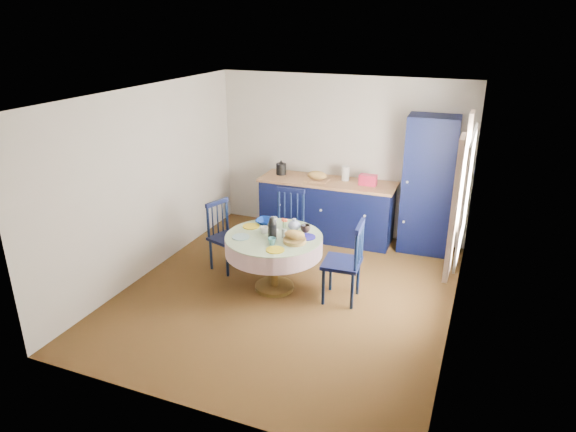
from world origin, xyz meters
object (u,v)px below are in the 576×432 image
(pantry_cabinet, at_px, (428,185))
(mug_d, at_px, (274,220))
(chair_right, at_px, (346,261))
(mug_a, at_px, (264,230))
(mug_b, at_px, (272,241))
(mug_c, at_px, (305,229))
(kitchen_counter, at_px, (326,208))
(cobalt_bowl, at_px, (266,222))
(chair_far, at_px, (287,225))
(chair_left, at_px, (225,235))
(dining_table, at_px, (275,245))

(pantry_cabinet, height_order, mug_d, pantry_cabinet)
(chair_right, relative_size, mug_a, 9.45)
(mug_a, height_order, mug_b, mug_b)
(mug_a, xyz_separation_m, mug_c, (0.47, 0.23, 0.01))
(kitchen_counter, height_order, mug_b, kitchen_counter)
(mug_b, relative_size, cobalt_bowl, 0.37)
(mug_c, height_order, mug_d, mug_c)
(pantry_cabinet, distance_m, chair_right, 2.07)
(pantry_cabinet, bearing_deg, mug_d, -141.03)
(pantry_cabinet, bearing_deg, mug_a, -134.96)
(mug_b, distance_m, cobalt_bowl, 0.68)
(chair_far, distance_m, chair_right, 1.38)
(kitchen_counter, relative_size, mug_a, 19.28)
(mug_a, bearing_deg, chair_far, 92.53)
(kitchen_counter, bearing_deg, cobalt_bowl, -104.12)
(mug_a, bearing_deg, chair_left, 159.40)
(chair_right, distance_m, mug_a, 1.09)
(mug_d, bearing_deg, chair_left, -173.65)
(chair_far, relative_size, mug_b, 10.42)
(kitchen_counter, height_order, mug_d, kitchen_counter)
(mug_a, bearing_deg, pantry_cabinet, 47.70)
(dining_table, distance_m, mug_b, 0.32)
(chair_right, bearing_deg, mug_c, -112.40)
(chair_left, bearing_deg, cobalt_bowl, -69.43)
(chair_left, xyz_separation_m, mug_d, (0.70, 0.08, 0.30))
(mug_a, xyz_separation_m, cobalt_bowl, (-0.11, 0.29, -0.01))
(dining_table, relative_size, mug_a, 11.14)
(dining_table, relative_size, mug_c, 9.93)
(pantry_cabinet, distance_m, mug_c, 2.13)
(chair_far, relative_size, mug_a, 9.35)
(mug_b, bearing_deg, chair_right, 21.17)
(dining_table, bearing_deg, cobalt_bowl, 128.24)
(kitchen_counter, distance_m, mug_c, 1.63)
(chair_far, relative_size, mug_c, 8.33)
(chair_right, height_order, cobalt_bowl, chair_right)
(mug_a, height_order, cobalt_bowl, mug_a)
(chair_far, bearing_deg, chair_right, -39.47)
(pantry_cabinet, height_order, chair_far, pantry_cabinet)
(pantry_cabinet, relative_size, mug_d, 21.66)
(chair_left, xyz_separation_m, cobalt_bowl, (0.61, 0.02, 0.29))
(kitchen_counter, relative_size, dining_table, 1.73)
(chair_left, height_order, mug_d, chair_left)
(kitchen_counter, xyz_separation_m, pantry_cabinet, (1.50, 0.10, 0.53))
(dining_table, xyz_separation_m, chair_left, (-0.87, 0.31, -0.13))
(mug_b, relative_size, mug_c, 0.80)
(mug_b, bearing_deg, mug_d, 111.42)
(dining_table, distance_m, chair_right, 0.92)
(dining_table, relative_size, chair_far, 1.19)
(chair_right, xyz_separation_m, mug_a, (-1.06, -0.03, 0.26))
(chair_right, bearing_deg, chair_left, -101.55)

